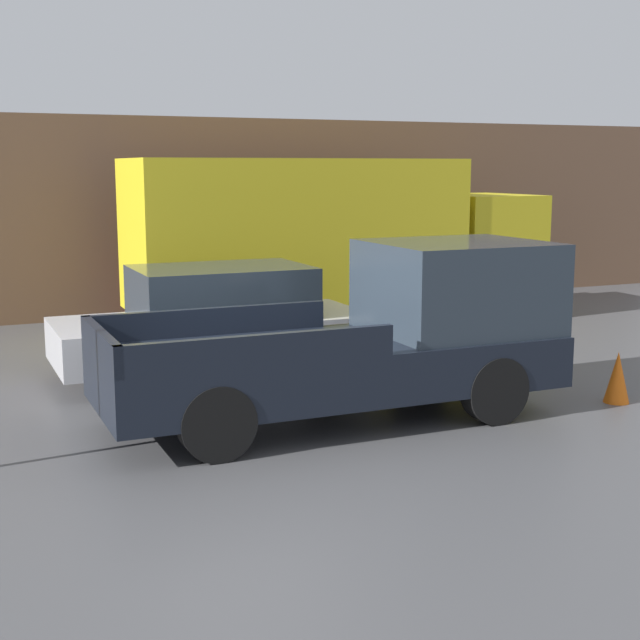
{
  "coord_description": "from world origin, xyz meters",
  "views": [
    {
      "loc": [
        -3.07,
        -9.47,
        3.0
      ],
      "look_at": [
        1.46,
        0.93,
        1.04
      ],
      "focal_mm": 50.0,
      "sensor_mm": 36.0,
      "label": 1
    }
  ],
  "objects_px": {
    "newspaper_box": "(173,290)",
    "traffic_cone": "(617,377)",
    "car": "(216,321)",
    "delivery_truck": "(330,236)",
    "pickup_truck": "(377,337)"
  },
  "relations": [
    {
      "from": "newspaper_box",
      "to": "traffic_cone",
      "type": "height_order",
      "value": "newspaper_box"
    },
    {
      "from": "newspaper_box",
      "to": "traffic_cone",
      "type": "bearing_deg",
      "value": -68.15
    },
    {
      "from": "delivery_truck",
      "to": "newspaper_box",
      "type": "distance_m",
      "value": 3.55
    },
    {
      "from": "car",
      "to": "traffic_cone",
      "type": "xyz_separation_m",
      "value": [
        4.27,
        -3.53,
        -0.46
      ]
    },
    {
      "from": "pickup_truck",
      "to": "car",
      "type": "xyz_separation_m",
      "value": [
        -1.16,
        2.82,
        -0.18
      ]
    },
    {
      "from": "pickup_truck",
      "to": "traffic_cone",
      "type": "relative_size",
      "value": 8.24
    },
    {
      "from": "newspaper_box",
      "to": "car",
      "type": "bearing_deg",
      "value": -97.67
    },
    {
      "from": "delivery_truck",
      "to": "car",
      "type": "bearing_deg",
      "value": -136.19
    },
    {
      "from": "car",
      "to": "delivery_truck",
      "type": "height_order",
      "value": "delivery_truck"
    },
    {
      "from": "car",
      "to": "delivery_truck",
      "type": "distance_m",
      "value": 4.46
    },
    {
      "from": "delivery_truck",
      "to": "newspaper_box",
      "type": "xyz_separation_m",
      "value": [
        -2.44,
        2.3,
        -1.17
      ]
    },
    {
      "from": "delivery_truck",
      "to": "traffic_cone",
      "type": "xyz_separation_m",
      "value": [
        1.12,
        -6.56,
        -1.38
      ]
    },
    {
      "from": "newspaper_box",
      "to": "traffic_cone",
      "type": "relative_size",
      "value": 1.63
    },
    {
      "from": "traffic_cone",
      "to": "car",
      "type": "bearing_deg",
      "value": 140.38
    },
    {
      "from": "delivery_truck",
      "to": "traffic_cone",
      "type": "distance_m",
      "value": 6.8
    }
  ]
}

